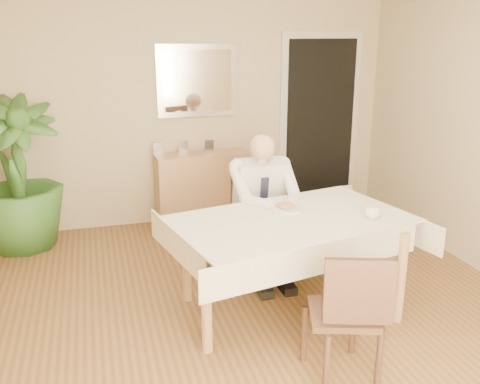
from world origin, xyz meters
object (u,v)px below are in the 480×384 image
object	(u,v)px
dining_table	(291,229)
potted_palm	(17,174)
sideboard	(202,189)
seated_man	(265,202)
chair_near	(349,310)
coffee_mug	(372,212)
chair_far	(255,217)

from	to	relation	value
dining_table	potted_palm	size ratio (longest dim) A/B	1.30
sideboard	potted_palm	world-z (taller)	potted_palm
seated_man	potted_palm	size ratio (longest dim) A/B	0.84
chair_near	potted_palm	size ratio (longest dim) A/B	0.57
coffee_mug	potted_palm	size ratio (longest dim) A/B	0.08
dining_table	chair_near	distance (m)	0.91
dining_table	sideboard	size ratio (longest dim) A/B	1.94
chair_far	seated_man	bearing A→B (deg)	-85.78
chair_near	sideboard	xyz separation A→B (m)	(-0.27, 2.97, -0.08)
chair_far	chair_near	bearing A→B (deg)	-84.61
chair_near	potted_palm	xyz separation A→B (m)	(-2.11, 2.78, 0.27)
seated_man	potted_palm	xyz separation A→B (m)	(-2.08, 1.31, 0.05)
chair_far	potted_palm	size ratio (longest dim) A/B	0.56
coffee_mug	sideboard	world-z (taller)	coffee_mug
dining_table	coffee_mug	bearing A→B (deg)	-27.60
dining_table	chair_near	size ratio (longest dim) A/B	2.26
chair_far	seated_man	size ratio (longest dim) A/B	0.67
dining_table	sideboard	world-z (taller)	sideboard
chair_far	sideboard	size ratio (longest dim) A/B	0.83
dining_table	chair_far	distance (m)	0.90
chair_far	coffee_mug	xyz separation A→B (m)	(0.57, -1.03, 0.34)
seated_man	coffee_mug	distance (m)	0.95
sideboard	chair_far	bearing A→B (deg)	-81.51
coffee_mug	potted_palm	world-z (taller)	potted_palm
sideboard	potted_palm	size ratio (longest dim) A/B	0.67
sideboard	potted_palm	bearing A→B (deg)	-176.86
chair_near	seated_man	xyz separation A→B (m)	(-0.04, 1.48, 0.22)
seated_man	sideboard	distance (m)	1.53
seated_man	potted_palm	bearing A→B (deg)	147.83
chair_near	sideboard	world-z (taller)	chair_near
chair_far	potted_palm	world-z (taller)	potted_palm
seated_man	dining_table	bearing A→B (deg)	-90.00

